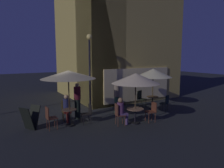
# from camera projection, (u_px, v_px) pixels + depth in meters

# --- Properties ---
(ground_plane) EXTENTS (60.00, 60.00, 0.00)m
(ground_plane) POSITION_uv_depth(u_px,v_px,m) (76.00, 118.00, 10.27)
(ground_plane) COLOR #222425
(cafe_building) EXTENTS (7.29, 7.16, 9.93)m
(cafe_building) POSITION_uv_depth(u_px,v_px,m) (109.00, 29.00, 14.33)
(cafe_building) COLOR tan
(cafe_building) RESTS_ON ground
(street_lamp_near_corner) EXTENTS (0.30, 0.30, 4.20)m
(street_lamp_near_corner) POSITION_uv_depth(u_px,v_px,m) (90.00, 61.00, 10.68)
(street_lamp_near_corner) COLOR black
(street_lamp_near_corner) RESTS_ON ground
(menu_sandwich_board) EXTENTS (0.86, 0.82, 0.98)m
(menu_sandwich_board) POSITION_uv_depth(u_px,v_px,m) (30.00, 118.00, 8.58)
(menu_sandwich_board) COLOR black
(menu_sandwich_board) RESTS_ON ground
(cafe_table_0) EXTENTS (0.69, 0.69, 0.74)m
(cafe_table_0) POSITION_uv_depth(u_px,v_px,m) (152.00, 100.00, 11.93)
(cafe_table_0) COLOR black
(cafe_table_0) RESTS_ON ground
(cafe_table_1) EXTENTS (0.64, 0.64, 0.75)m
(cafe_table_1) POSITION_uv_depth(u_px,v_px,m) (70.00, 115.00, 9.02)
(cafe_table_1) COLOR black
(cafe_table_1) RESTS_ON ground
(cafe_table_2) EXTENTS (0.78, 0.78, 0.71)m
(cafe_table_2) POSITION_uv_depth(u_px,v_px,m) (135.00, 112.00, 9.30)
(cafe_table_2) COLOR black
(cafe_table_2) RESTS_ON ground
(patio_umbrella_0) EXTENTS (2.12, 2.12, 2.35)m
(patio_umbrella_0) POSITION_uv_depth(u_px,v_px,m) (153.00, 73.00, 11.72)
(patio_umbrella_0) COLOR black
(patio_umbrella_0) RESTS_ON ground
(patio_umbrella_1) EXTENTS (2.36, 2.36, 2.46)m
(patio_umbrella_1) POSITION_uv_depth(u_px,v_px,m) (68.00, 75.00, 8.78)
(patio_umbrella_1) COLOR black
(patio_umbrella_1) RESTS_ON ground
(patio_umbrella_2) EXTENTS (2.15, 2.15, 2.32)m
(patio_umbrella_2) POSITION_uv_depth(u_px,v_px,m) (136.00, 79.00, 9.09)
(patio_umbrella_2) COLOR black
(patio_umbrella_2) RESTS_ON ground
(cafe_chair_0) EXTENTS (0.51, 0.51, 0.91)m
(cafe_chair_0) POSITION_uv_depth(u_px,v_px,m) (166.00, 102.00, 11.43)
(cafe_chair_0) COLOR black
(cafe_chair_0) RESTS_ON ground
(cafe_chair_1) EXTENTS (0.54, 0.54, 0.98)m
(cafe_chair_1) POSITION_uv_depth(u_px,v_px,m) (141.00, 97.00, 12.48)
(cafe_chair_1) COLOR black
(cafe_chair_1) RESTS_ON ground
(cafe_chair_2) EXTENTS (0.48, 0.48, 0.96)m
(cafe_chair_2) POSITION_uv_depth(u_px,v_px,m) (66.00, 109.00, 9.80)
(cafe_chair_2) COLOR brown
(cafe_chair_2) RESTS_ON ground
(cafe_chair_3) EXTENTS (0.43, 0.43, 0.98)m
(cafe_chair_3) POSITION_uv_depth(u_px,v_px,m) (50.00, 116.00, 8.53)
(cafe_chair_3) COLOR #5A2F20
(cafe_chair_3) RESTS_ON ground
(cafe_chair_4) EXTENTS (0.49, 0.49, 0.88)m
(cafe_chair_4) POSITION_uv_depth(u_px,v_px,m) (88.00, 112.00, 9.33)
(cafe_chair_4) COLOR black
(cafe_chair_4) RESTS_ON ground
(cafe_chair_5) EXTENTS (0.50, 0.50, 0.98)m
(cafe_chair_5) POSITION_uv_depth(u_px,v_px,m) (118.00, 113.00, 9.07)
(cafe_chair_5) COLOR brown
(cafe_chair_5) RESTS_ON ground
(cafe_chair_6) EXTENTS (0.50, 0.50, 0.94)m
(cafe_chair_6) POSITION_uv_depth(u_px,v_px,m) (152.00, 110.00, 9.57)
(cafe_chair_6) COLOR brown
(cafe_chair_6) RESTS_ON ground
(patron_seated_0) EXTENTS (0.37, 0.52, 1.28)m
(patron_seated_0) POSITION_uv_depth(u_px,v_px,m) (67.00, 106.00, 9.64)
(patron_seated_0) COLOR #531816
(patron_seated_0) RESTS_ON ground
(patron_seated_1) EXTENTS (0.52, 0.40, 1.25)m
(patron_seated_1) POSITION_uv_depth(u_px,v_px,m) (122.00, 110.00, 9.09)
(patron_seated_1) COLOR #533F6E
(patron_seated_1) RESTS_ON ground
(patron_standing_2) EXTENTS (0.31, 0.31, 1.71)m
(patron_standing_2) POSITION_uv_depth(u_px,v_px,m) (117.00, 97.00, 11.09)
(patron_standing_2) COLOR #2A513B
(patron_standing_2) RESTS_ON ground
(patron_standing_3) EXTENTS (0.33, 0.33, 1.78)m
(patron_standing_3) POSITION_uv_depth(u_px,v_px,m) (77.00, 101.00, 10.02)
(patron_standing_3) COLOR black
(patron_standing_3) RESTS_ON ground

